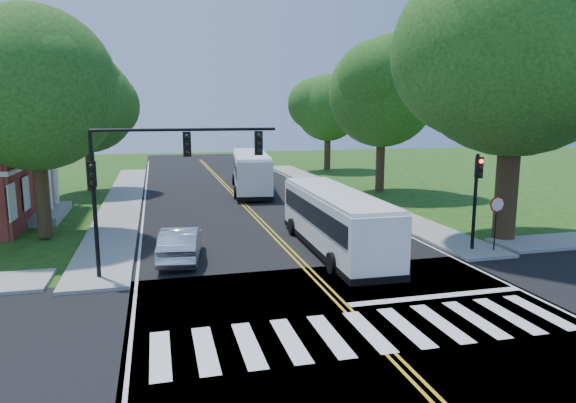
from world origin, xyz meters
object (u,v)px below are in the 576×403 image
object	(u,v)px
signal_nw	(157,166)
hatchback	(181,244)
signal_ne	(476,189)
bus_lead	(335,220)
suv	(358,209)
bus_follow	(251,171)
dark_sedan	(346,206)

from	to	relation	value
signal_nw	hatchback	size ratio (longest dim) A/B	1.57
signal_ne	bus_lead	distance (m)	6.58
suv	bus_follow	bearing A→B (deg)	-71.58
signal_nw	signal_ne	distance (m)	14.13
signal_ne	suv	xyz separation A→B (m)	(-2.36, 8.31, -2.34)
signal_nw	suv	world-z (taller)	signal_nw
bus_lead	bus_follow	xyz separation A→B (m)	(-0.44, 19.13, 0.17)
bus_lead	hatchback	distance (m)	7.09
bus_lead	suv	xyz separation A→B (m)	(3.79, 6.49, -0.87)
dark_sedan	bus_follow	bearing A→B (deg)	-79.72
dark_sedan	signal_nw	bearing A→B (deg)	30.64
hatchback	bus_follow	bearing A→B (deg)	-101.24
signal_nw	bus_lead	size ratio (longest dim) A/B	0.65
bus_follow	signal_ne	bearing A→B (deg)	114.96
bus_lead	bus_follow	world-z (taller)	bus_follow
dark_sedan	bus_lead	bearing A→B (deg)	55.90
suv	bus_lead	bearing A→B (deg)	59.66
signal_nw	bus_follow	bearing A→B (deg)	70.38
bus_lead	hatchback	world-z (taller)	bus_lead
hatchback	suv	size ratio (longest dim) A/B	1.03
signal_ne	bus_lead	world-z (taller)	signal_ne
bus_follow	hatchback	bearing A→B (deg)	78.33
signal_nw	bus_follow	distance (m)	22.41
hatchback	signal_ne	bearing A→B (deg)	179.58
dark_sedan	hatchback	bearing A→B (deg)	26.58
bus_follow	hatchback	xyz separation A→B (m)	(-6.61, -19.01, -0.90)
hatchback	suv	bearing A→B (deg)	-141.61
signal_nw	signal_ne	world-z (taller)	signal_nw
bus_follow	dark_sedan	bearing A→B (deg)	117.30
signal_ne	suv	bearing A→B (deg)	105.86
bus_lead	dark_sedan	world-z (taller)	bus_lead
bus_lead	bus_follow	distance (m)	19.13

